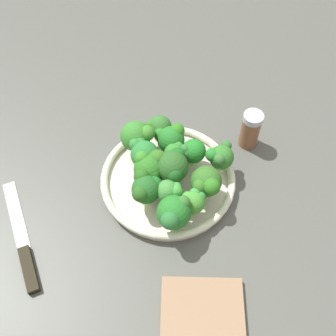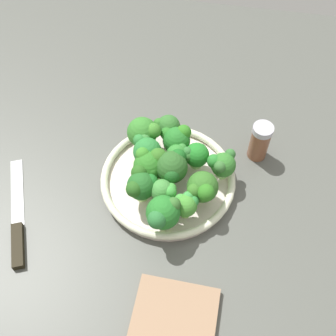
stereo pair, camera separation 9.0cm
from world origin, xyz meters
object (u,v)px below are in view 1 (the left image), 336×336
at_px(broccoli_floret_9, 137,137).
at_px(broccoli_floret_4, 194,201).
at_px(knife, 24,249).
at_px(broccoli_floret_0, 175,154).
at_px(broccoli_floret_3, 192,152).
at_px(broccoli_floret_5, 206,183).
at_px(broccoli_floret_7, 144,154).
at_px(broccoli_floret_11, 146,188).
at_px(broccoli_floret_10, 169,191).
at_px(bowl, 168,180).
at_px(broccoli_floret_12, 159,128).
at_px(broccoli_floret_8, 174,214).
at_px(broccoli_floret_2, 173,167).
at_px(pepper_shaker, 250,129).
at_px(broccoli_floret_1, 171,138).
at_px(broccoli_floret_13, 220,155).
at_px(broccoli_floret_6, 152,167).

bearing_deg(broccoli_floret_9, broccoli_floret_4, 37.07).
bearing_deg(knife, broccoli_floret_0, 122.07).
relative_size(broccoli_floret_3, broccoli_floret_5, 0.84).
relative_size(broccoli_floret_7, broccoli_floret_11, 1.04).
relative_size(broccoli_floret_3, broccoli_floret_10, 0.98).
distance_m(bowl, broccoli_floret_12, 0.12).
xyz_separation_m(bowl, broccoli_floret_8, (0.12, 0.01, 0.06)).
bearing_deg(broccoli_floret_12, broccoli_floret_2, 14.73).
relative_size(broccoli_floret_5, broccoli_floret_10, 1.16).
height_order(broccoli_floret_4, pepper_shaker, pepper_shaker).
height_order(broccoli_floret_9, pepper_shaker, broccoli_floret_9).
height_order(bowl, broccoli_floret_8, broccoli_floret_8).
relative_size(broccoli_floret_1, broccoli_floret_5, 0.97).
distance_m(broccoli_floret_2, broccoli_floret_13, 0.11).
bearing_deg(broccoli_floret_8, broccoli_floret_10, -171.17).
relative_size(broccoli_floret_4, pepper_shaker, 0.62).
bearing_deg(broccoli_floret_1, knife, -51.73).
bearing_deg(broccoli_floret_13, broccoli_floret_12, -120.39).
xyz_separation_m(broccoli_floret_3, knife, (0.20, -0.34, -0.06)).
distance_m(broccoli_floret_1, broccoli_floret_11, 0.14).
bearing_deg(broccoli_floret_11, broccoli_floret_7, -176.31).
xyz_separation_m(broccoli_floret_10, pepper_shaker, (-0.18, 0.18, -0.02)).
relative_size(broccoli_floret_3, broccoli_floret_8, 0.75).
height_order(broccoli_floret_4, broccoli_floret_10, broccoli_floret_10).
relative_size(broccoli_floret_3, broccoli_floret_9, 0.79).
bearing_deg(pepper_shaker, broccoli_floret_6, -61.15).
bearing_deg(knife, broccoli_floret_4, 102.49).
distance_m(broccoli_floret_1, broccoli_floret_7, 0.07).
bearing_deg(broccoli_floret_6, broccoli_floret_0, 127.51).
bearing_deg(broccoli_floret_3, broccoli_floret_5, 17.69).
distance_m(broccoli_floret_6, broccoli_floret_10, 0.07).
bearing_deg(knife, broccoli_floret_2, 116.75).
bearing_deg(broccoli_floret_2, broccoli_floret_1, -177.03).
relative_size(broccoli_floret_3, broccoli_floret_4, 1.02).
relative_size(bowl, broccoli_floret_9, 3.78).
bearing_deg(pepper_shaker, knife, -60.03).
relative_size(broccoli_floret_3, broccoli_floret_6, 0.81).
bearing_deg(pepper_shaker, broccoli_floret_11, -53.19).
height_order(broccoli_floret_8, broccoli_floret_11, broccoli_floret_8).
height_order(broccoli_floret_8, broccoli_floret_10, broccoli_floret_8).
bearing_deg(broccoli_floret_4, broccoli_floret_12, -159.54).
xyz_separation_m(bowl, broccoli_floret_0, (-0.03, 0.01, 0.05)).
bearing_deg(pepper_shaker, bowl, -58.55).
height_order(broccoli_floret_6, broccoli_floret_12, broccoli_floret_6).
distance_m(broccoli_floret_5, broccoli_floret_12, 0.18).
xyz_separation_m(broccoli_floret_0, broccoli_floret_9, (-0.04, -0.08, 0.01)).
xyz_separation_m(broccoli_floret_7, broccoli_floret_10, (0.09, 0.05, -0.01)).
bearing_deg(broccoli_floret_2, bowl, -132.06).
xyz_separation_m(broccoli_floret_4, broccoli_floret_10, (-0.02, -0.05, 0.00)).
height_order(broccoli_floret_5, broccoli_floret_11, broccoli_floret_5).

